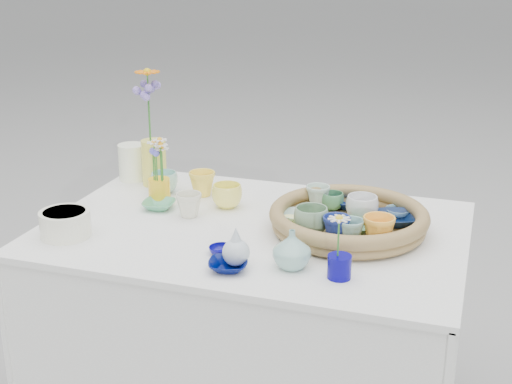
% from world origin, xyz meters
% --- Properties ---
extents(wicker_tray, '(0.47, 0.47, 0.08)m').
position_xyz_m(wicker_tray, '(0.28, 0.05, 0.80)').
color(wicker_tray, brown).
rests_on(wicker_tray, display_table).
extents(tray_ceramic_0, '(0.13, 0.13, 0.03)m').
position_xyz_m(tray_ceramic_0, '(0.25, 0.21, 0.80)').
color(tray_ceramic_0, navy).
rests_on(tray_ceramic_0, wicker_tray).
extents(tray_ceramic_1, '(0.16, 0.16, 0.03)m').
position_xyz_m(tray_ceramic_1, '(0.41, 0.11, 0.80)').
color(tray_ceramic_1, '#081635').
rests_on(tray_ceramic_1, wicker_tray).
extents(tray_ceramic_2, '(0.10, 0.10, 0.08)m').
position_xyz_m(tray_ceramic_2, '(0.39, -0.06, 0.83)').
color(tray_ceramic_2, '#FFB038').
rests_on(tray_ceramic_2, wicker_tray).
extents(tray_ceramic_3, '(0.15, 0.15, 0.03)m').
position_xyz_m(tray_ceramic_3, '(0.29, 0.00, 0.80)').
color(tray_ceramic_3, '#42744A').
rests_on(tray_ceramic_3, wicker_tray).
extents(tray_ceramic_4, '(0.13, 0.13, 0.08)m').
position_xyz_m(tray_ceramic_4, '(0.19, -0.04, 0.82)').
color(tray_ceramic_4, gray).
rests_on(tray_ceramic_4, wicker_tray).
extents(tray_ceramic_5, '(0.11, 0.11, 0.03)m').
position_xyz_m(tray_ceramic_5, '(0.13, 0.05, 0.80)').
color(tray_ceramic_5, '#9EBFB0').
rests_on(tray_ceramic_5, wicker_tray).
extents(tray_ceramic_6, '(0.08, 0.08, 0.07)m').
position_xyz_m(tray_ceramic_6, '(0.15, 0.18, 0.82)').
color(tray_ceramic_6, silver).
rests_on(tray_ceramic_6, wicker_tray).
extents(tray_ceramic_7, '(0.13, 0.13, 0.08)m').
position_xyz_m(tray_ceramic_7, '(0.31, 0.11, 0.82)').
color(tray_ceramic_7, white).
rests_on(tray_ceramic_7, wicker_tray).
extents(tray_ceramic_8, '(0.10, 0.10, 0.03)m').
position_xyz_m(tray_ceramic_8, '(0.41, 0.18, 0.80)').
color(tray_ceramic_8, '#7CB3D2').
rests_on(tray_ceramic_8, wicker_tray).
extents(tray_ceramic_9, '(0.09, 0.09, 0.07)m').
position_xyz_m(tray_ceramic_9, '(0.27, -0.07, 0.82)').
color(tray_ceramic_9, navy).
rests_on(tray_ceramic_9, wicker_tray).
extents(tray_ceramic_10, '(0.10, 0.10, 0.03)m').
position_xyz_m(tray_ceramic_10, '(0.14, -0.02, 0.80)').
color(tray_ceramic_10, '#FFFE94').
rests_on(tray_ceramic_10, wicker_tray).
extents(tray_ceramic_11, '(0.09, 0.09, 0.07)m').
position_xyz_m(tray_ceramic_11, '(0.31, -0.07, 0.82)').
color(tray_ceramic_11, '#82B6AC').
rests_on(tray_ceramic_11, wicker_tray).
extents(tray_ceramic_12, '(0.09, 0.09, 0.06)m').
position_xyz_m(tray_ceramic_12, '(0.20, 0.17, 0.81)').
color(tray_ceramic_12, '#458655').
rests_on(tray_ceramic_12, wicker_tray).
extents(loose_ceramic_0, '(0.09, 0.09, 0.08)m').
position_xyz_m(loose_ceramic_0, '(-0.26, 0.21, 0.81)').
color(loose_ceramic_0, '#FEDA46').
rests_on(loose_ceramic_0, display_table).
extents(loose_ceramic_1, '(0.13, 0.13, 0.08)m').
position_xyz_m(loose_ceramic_1, '(-0.14, 0.13, 0.80)').
color(loose_ceramic_1, '#FFF35F').
rests_on(loose_ceramic_1, display_table).
extents(loose_ceramic_2, '(0.12, 0.12, 0.03)m').
position_xyz_m(loose_ceramic_2, '(-0.34, 0.05, 0.78)').
color(loose_ceramic_2, '#4FA273').
rests_on(loose_ceramic_2, display_table).
extents(loose_ceramic_3, '(0.10, 0.10, 0.08)m').
position_xyz_m(loose_ceramic_3, '(-0.22, 0.02, 0.80)').
color(loose_ceramic_3, beige).
rests_on(loose_ceramic_3, display_table).
extents(loose_ceramic_4, '(0.09, 0.09, 0.02)m').
position_xyz_m(loose_ceramic_4, '(-0.02, -0.22, 0.78)').
color(loose_ceramic_4, '#090577').
rests_on(loose_ceramic_4, display_table).
extents(loose_ceramic_5, '(0.10, 0.10, 0.07)m').
position_xyz_m(loose_ceramic_5, '(-0.39, 0.20, 0.80)').
color(loose_ceramic_5, '#9AD3C7').
rests_on(loose_ceramic_5, display_table).
extents(loose_ceramic_6, '(0.13, 0.13, 0.03)m').
position_xyz_m(loose_ceramic_6, '(0.03, -0.31, 0.78)').
color(loose_ceramic_6, '#010A48').
rests_on(loose_ceramic_6, display_table).
extents(fluted_bowl, '(0.18, 0.18, 0.08)m').
position_xyz_m(fluted_bowl, '(-0.50, -0.24, 0.80)').
color(fluted_bowl, white).
rests_on(fluted_bowl, display_table).
extents(bud_vase_paleblue, '(0.08, 0.08, 0.11)m').
position_xyz_m(bud_vase_paleblue, '(0.04, -0.27, 0.82)').
color(bud_vase_paleblue, silver).
rests_on(bud_vase_paleblue, display_table).
extents(bud_vase_seafoam, '(0.13, 0.13, 0.11)m').
position_xyz_m(bud_vase_seafoam, '(0.19, -0.24, 0.82)').
color(bud_vase_seafoam, '#85B6AA').
rests_on(bud_vase_seafoam, display_table).
extents(bud_vase_cobalt, '(0.07, 0.07, 0.06)m').
position_xyz_m(bud_vase_cobalt, '(0.32, -0.26, 0.80)').
color(bud_vase_cobalt, '#050074').
rests_on(bud_vase_cobalt, display_table).
extents(single_daisy, '(0.08, 0.08, 0.12)m').
position_xyz_m(single_daisy, '(0.31, -0.27, 0.88)').
color(single_daisy, silver).
rests_on(single_daisy, bud_vase_cobalt).
extents(tall_vase_yellow, '(0.09, 0.09, 0.16)m').
position_xyz_m(tall_vase_yellow, '(-0.46, 0.27, 0.85)').
color(tall_vase_yellow, '#EDE450').
rests_on(tall_vase_yellow, display_table).
extents(gerbera, '(0.12, 0.12, 0.26)m').
position_xyz_m(gerbera, '(-0.47, 0.26, 1.05)').
color(gerbera, orange).
rests_on(gerbera, tall_vase_yellow).
extents(hydrangea, '(0.08, 0.08, 0.24)m').
position_xyz_m(hydrangea, '(-0.47, 0.27, 1.01)').
color(hydrangea, '#6254A7').
rests_on(hydrangea, tall_vase_yellow).
extents(white_pitcher, '(0.14, 0.10, 0.13)m').
position_xyz_m(white_pitcher, '(-0.56, 0.30, 0.83)').
color(white_pitcher, white).
rests_on(white_pitcher, display_table).
extents(daisy_cup, '(0.10, 0.10, 0.08)m').
position_xyz_m(daisy_cup, '(-0.37, 0.12, 0.80)').
color(daisy_cup, yellow).
rests_on(daisy_cup, display_table).
extents(daisy_posy, '(0.09, 0.09, 0.14)m').
position_xyz_m(daisy_posy, '(-0.37, 0.11, 0.91)').
color(daisy_posy, white).
rests_on(daisy_posy, daisy_cup).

